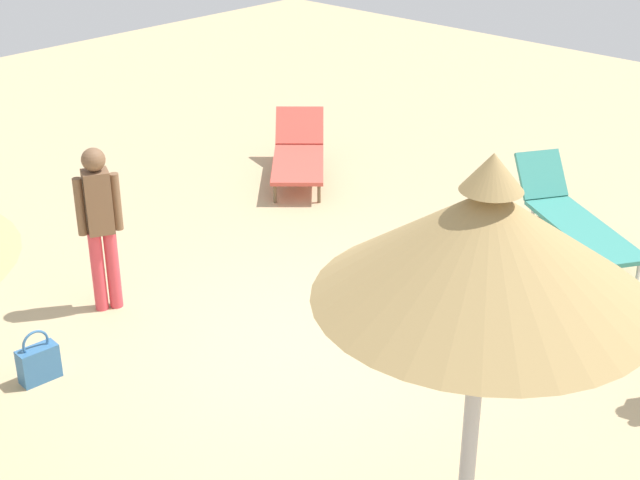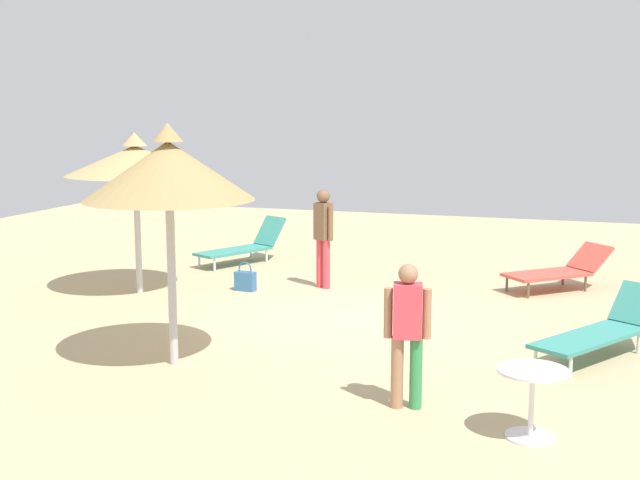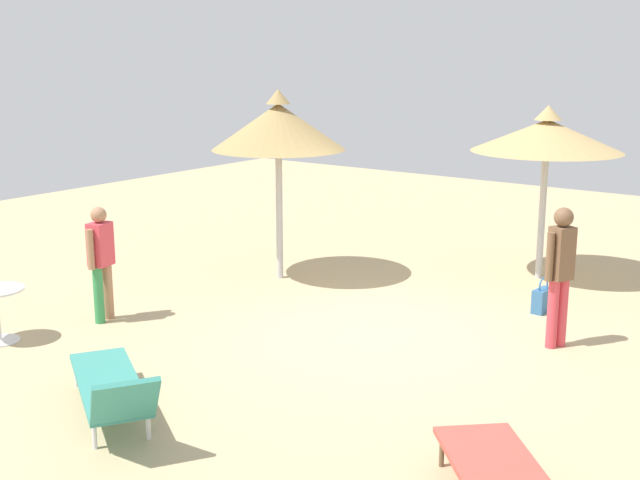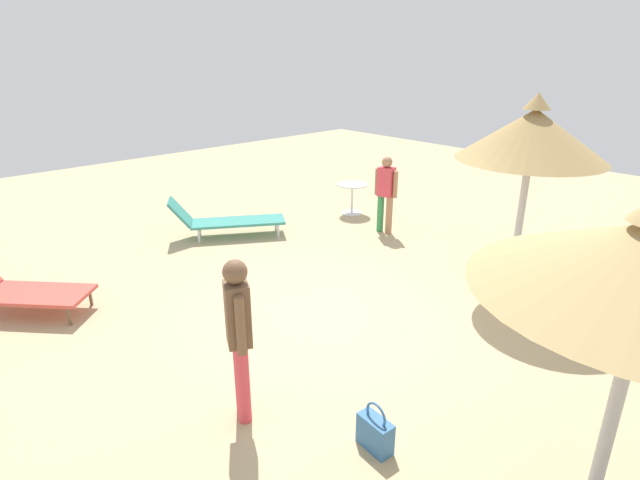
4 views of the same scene
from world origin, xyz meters
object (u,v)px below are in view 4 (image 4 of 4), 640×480
person_standing_far_left (239,332)px  person_standing_front (386,190)px  parasol_umbrella_near_left (533,135)px  side_table_round (352,193)px  lounge_chair_near_right (17,290)px  handbag (375,432)px  lounge_chair_edge (224,220)px

person_standing_far_left → person_standing_front: person_standing_far_left is taller
parasol_umbrella_near_left → person_standing_front: parasol_umbrella_near_left is taller
person_standing_front → side_table_round: (0.40, 1.28, -0.40)m
lounge_chair_near_right → person_standing_front: 6.35m
side_table_round → person_standing_front: bearing=-107.3°
lounge_chair_near_right → side_table_round: lounge_chair_near_right is taller
side_table_round → handbag: bearing=-134.2°
person_standing_front → handbag: (-4.49, -3.75, -0.68)m
lounge_chair_edge → person_standing_far_left: size_ratio=1.26×
parasol_umbrella_near_left → handbag: parasol_umbrella_near_left is taller
parasol_umbrella_near_left → lounge_chair_near_right: parasol_umbrella_near_left is taller
parasol_umbrella_near_left → lounge_chair_edge: parasol_umbrella_near_left is taller
side_table_round → lounge_chair_near_right: bearing=-180.0°
handbag → side_table_round: bearing=45.8°
person_standing_far_left → handbag: 1.55m
parasol_umbrella_near_left → person_standing_front: 3.37m
handbag → lounge_chair_edge: bearing=70.4°
lounge_chair_near_right → handbag: 5.31m
lounge_chair_edge → person_standing_front: person_standing_front is taller
person_standing_far_left → person_standing_front: 5.74m
lounge_chair_edge → person_standing_front: (2.47, -1.92, 0.51)m
lounge_chair_near_right → lounge_chair_edge: bearing=9.8°
person_standing_far_left → person_standing_front: bearing=26.6°
person_standing_far_left → side_table_round: size_ratio=2.52×
person_standing_front → side_table_round: person_standing_front is taller
person_standing_front → handbag: 5.89m
parasol_umbrella_near_left → lounge_chair_near_right: (-5.66, 4.26, -1.99)m
lounge_chair_edge → lounge_chair_near_right: 3.79m
handbag → parasol_umbrella_near_left: bearing=11.0°
lounge_chair_edge → side_table_round: size_ratio=3.18×
parasol_umbrella_near_left → lounge_chair_edge: (-1.93, 4.90, -1.99)m
person_standing_far_left → handbag: size_ratio=3.41×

